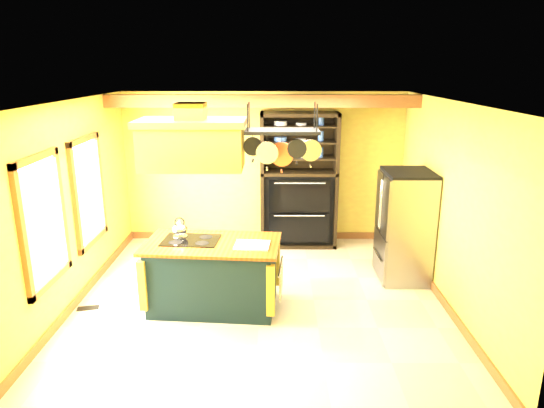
{
  "coord_description": "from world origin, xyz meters",
  "views": [
    {
      "loc": [
        0.2,
        -6.1,
        3.13
      ],
      "look_at": [
        0.16,
        0.3,
        1.3
      ],
      "focal_mm": 32.0,
      "sensor_mm": 36.0,
      "label": 1
    }
  ],
  "objects_px": {
    "kitchen_island": "(213,274)",
    "refrigerator": "(404,229)",
    "hutch": "(298,195)",
    "range_hood": "(192,142)",
    "pot_rack": "(282,140)"
  },
  "relations": [
    {
      "from": "kitchen_island",
      "to": "refrigerator",
      "type": "relative_size",
      "value": 1.12
    },
    {
      "from": "hutch",
      "to": "range_hood",
      "type": "bearing_deg",
      "value": -120.47
    },
    {
      "from": "range_hood",
      "to": "pot_rack",
      "type": "height_order",
      "value": "same"
    },
    {
      "from": "pot_rack",
      "to": "kitchen_island",
      "type": "bearing_deg",
      "value": -179.41
    },
    {
      "from": "pot_rack",
      "to": "refrigerator",
      "type": "relative_size",
      "value": 0.6
    },
    {
      "from": "range_hood",
      "to": "refrigerator",
      "type": "xyz_separation_m",
      "value": [
        2.94,
        0.95,
        -1.44
      ]
    },
    {
      "from": "range_hood",
      "to": "refrigerator",
      "type": "distance_m",
      "value": 3.41
    },
    {
      "from": "range_hood",
      "to": "refrigerator",
      "type": "bearing_deg",
      "value": 17.91
    },
    {
      "from": "kitchen_island",
      "to": "hutch",
      "type": "bearing_deg",
      "value": 67.63
    },
    {
      "from": "refrigerator",
      "to": "kitchen_island",
      "type": "bearing_deg",
      "value": -160.91
    },
    {
      "from": "kitchen_island",
      "to": "hutch",
      "type": "distance_m",
      "value": 2.77
    },
    {
      "from": "pot_rack",
      "to": "range_hood",
      "type": "bearing_deg",
      "value": -179.46
    },
    {
      "from": "pot_rack",
      "to": "hutch",
      "type": "height_order",
      "value": "pot_rack"
    },
    {
      "from": "kitchen_island",
      "to": "refrigerator",
      "type": "distance_m",
      "value": 2.92
    },
    {
      "from": "hutch",
      "to": "refrigerator",
      "type": "bearing_deg",
      "value": -44.66
    }
  ]
}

